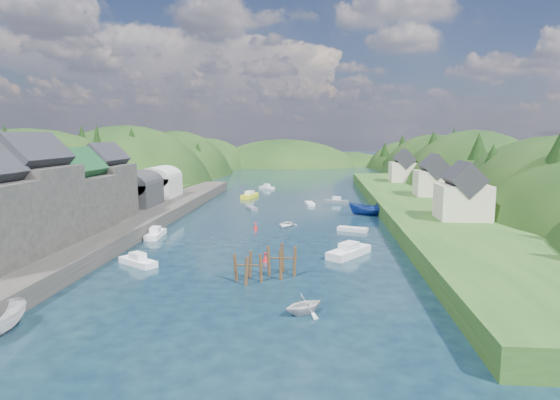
# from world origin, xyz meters

# --- Properties ---
(ground) EXTENTS (600.00, 600.00, 0.00)m
(ground) POSITION_xyz_m (0.00, 50.00, 0.00)
(ground) COLOR black
(ground) RESTS_ON ground
(hillside_left) EXTENTS (44.00, 245.56, 52.00)m
(hillside_left) POSITION_xyz_m (-45.00, 75.00, -8.03)
(hillside_left) COLOR black
(hillside_left) RESTS_ON ground
(hillside_right) EXTENTS (36.00, 245.56, 48.00)m
(hillside_right) POSITION_xyz_m (45.00, 75.00, -7.41)
(hillside_right) COLOR black
(hillside_right) RESTS_ON ground
(far_hills) EXTENTS (103.00, 68.00, 44.00)m
(far_hills) POSITION_xyz_m (1.22, 174.01, -10.80)
(far_hills) COLOR black
(far_hills) RESTS_ON ground
(hill_trees) EXTENTS (91.44, 151.07, 11.94)m
(hill_trees) POSITION_xyz_m (0.36, 63.96, 11.02)
(hill_trees) COLOR black
(hill_trees) RESTS_ON ground
(quay_left) EXTENTS (12.00, 110.00, 2.00)m
(quay_left) POSITION_xyz_m (-24.00, 20.00, 1.00)
(quay_left) COLOR #2D2B28
(quay_left) RESTS_ON ground
(terrace_left_grass) EXTENTS (12.00, 110.00, 2.50)m
(terrace_left_grass) POSITION_xyz_m (-31.00, 20.00, 1.25)
(terrace_left_grass) COLOR #234719
(terrace_left_grass) RESTS_ON ground
(quayside_buildings) EXTENTS (8.00, 35.84, 12.90)m
(quayside_buildings) POSITION_xyz_m (-26.00, 6.39, 7.09)
(quayside_buildings) COLOR #2D2B28
(quayside_buildings) RESTS_ON quay_left
(boat_sheds) EXTENTS (7.00, 21.00, 7.50)m
(boat_sheds) POSITION_xyz_m (-26.00, 39.00, 5.27)
(boat_sheds) COLOR #2D2D30
(boat_sheds) RESTS_ON quay_left
(terrace_right) EXTENTS (16.00, 120.00, 2.40)m
(terrace_right) POSITION_xyz_m (25.00, 40.00, 1.20)
(terrace_right) COLOR #234719
(terrace_right) RESTS_ON ground
(right_bank_cottages) EXTENTS (9.00, 59.24, 8.41)m
(right_bank_cottages) POSITION_xyz_m (28.00, 48.33, 5.84)
(right_bank_cottages) COLOR beige
(right_bank_cottages) RESTS_ON terrace_right
(piling_cluster_near) EXTENTS (3.06, 2.87, 3.40)m
(piling_cluster_near) POSITION_xyz_m (-0.71, -1.87, 1.13)
(piling_cluster_near) COLOR #382314
(piling_cluster_near) RESTS_ON ground
(piling_cluster_far) EXTENTS (3.22, 3.00, 3.72)m
(piling_cluster_far) POSITION_xyz_m (2.48, 0.32, 1.29)
(piling_cluster_far) COLOR #382314
(piling_cluster_far) RESTS_ON ground
(channel_buoy_near) EXTENTS (0.70, 0.70, 1.10)m
(channel_buoy_near) POSITION_xyz_m (0.16, 5.44, 0.48)
(channel_buoy_near) COLOR red
(channel_buoy_near) RESTS_ON ground
(channel_buoy_far) EXTENTS (0.70, 0.70, 1.10)m
(channel_buoy_far) POSITION_xyz_m (-3.38, 23.29, 0.48)
(channel_buoy_far) COLOR red
(channel_buoy_far) RESTS_ON ground
(moored_boats) EXTENTS (36.60, 97.28, 2.48)m
(moored_boats) POSITION_xyz_m (0.32, 20.44, 0.72)
(moored_boats) COLOR #50565B
(moored_boats) RESTS_ON ground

